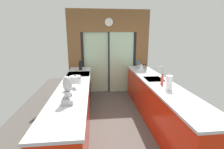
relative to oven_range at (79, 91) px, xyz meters
The scene contains 15 objects.
ground_plane 1.21m from the oven_range, 35.58° to the right, with size 5.04×7.60×0.02m, color #4C4742.
back_wall_unit 1.81m from the oven_range, 51.68° to the left, with size 2.64×0.12×2.70m.
left_counter_run 1.12m from the oven_range, 90.08° to the right, with size 0.62×3.80×0.92m.
right_counter_run 2.05m from the oven_range, 27.56° to the right, with size 0.62×3.80×0.92m.
sink_faucet 2.19m from the oven_range, 19.59° to the right, with size 0.19×0.02×0.29m.
oven_range is the anchor object (origin of this frame).
mixing_bowl_near 1.35m from the oven_range, 89.15° to the right, with size 0.19×0.19×0.07m.
mixing_bowl_far 0.70m from the oven_range, 87.83° to the right, with size 0.17×0.17×0.06m.
knife_block 0.76m from the oven_range, 87.87° to the left, with size 0.08×0.14×0.29m.
stand_mixer 1.99m from the oven_range, 89.44° to the right, with size 0.17×0.27×0.42m.
stock_pot 1.05m from the oven_range, 88.82° to the right, with size 0.24×0.24×0.19m.
kettle 1.92m from the oven_range, 11.67° to the left, with size 0.27×0.19×0.21m.
soap_bottle_near 2.22m from the oven_range, 33.02° to the right, with size 0.06×0.06×0.23m.
soap_bottle_far 2.01m from the oven_range, 21.55° to the left, with size 0.06×0.06×0.24m.
paper_towel_roll 2.41m from the oven_range, 39.58° to the right, with size 0.13×0.13×0.30m.
Camera 1 is at (-0.48, -3.06, 1.94)m, focal length 26.57 mm.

